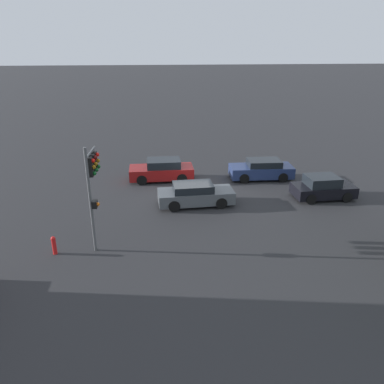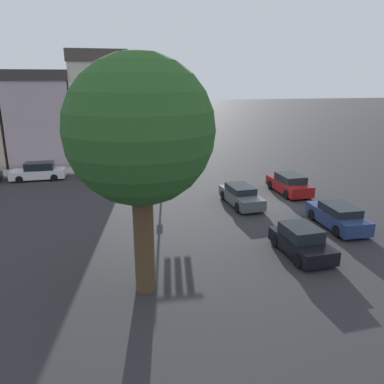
{
  "view_description": "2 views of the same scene",
  "coord_description": "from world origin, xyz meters",
  "px_view_note": "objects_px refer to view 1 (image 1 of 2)",
  "views": [
    {
      "loc": [
        2.38,
        23.18,
        9.29
      ],
      "look_at": [
        0.44,
        4.29,
        1.66
      ],
      "focal_mm": 35.0,
      "sensor_mm": 36.0,
      "label": 1
    },
    {
      "loc": [
        -23.89,
        11.24,
        8.49
      ],
      "look_at": [
        0.14,
        5.81,
        1.15
      ],
      "focal_mm": 35.0,
      "sensor_mm": 36.0,
      "label": 2
    }
  ],
  "objects_px": {
    "crossing_car_0": "(162,170)",
    "traffic_signal": "(92,174)",
    "crossing_car_2": "(262,170)",
    "crossing_car_3": "(323,188)",
    "crossing_car_1": "(195,195)",
    "fire_hydrant": "(54,245)"
  },
  "relations": [
    {
      "from": "crossing_car_0",
      "to": "traffic_signal",
      "type": "bearing_deg",
      "value": 68.39
    },
    {
      "from": "crossing_car_2",
      "to": "crossing_car_3",
      "type": "distance_m",
      "value": 4.89
    },
    {
      "from": "traffic_signal",
      "to": "crossing_car_1",
      "type": "distance_m",
      "value": 7.35
    },
    {
      "from": "traffic_signal",
      "to": "crossing_car_0",
      "type": "xyz_separation_m",
      "value": [
        -3.37,
        -8.86,
        -2.89
      ]
    },
    {
      "from": "crossing_car_0",
      "to": "crossing_car_2",
      "type": "relative_size",
      "value": 1.0
    },
    {
      "from": "crossing_car_3",
      "to": "crossing_car_1",
      "type": "bearing_deg",
      "value": 179.61
    },
    {
      "from": "crossing_car_0",
      "to": "crossing_car_3",
      "type": "distance_m",
      "value": 11.01
    },
    {
      "from": "crossing_car_1",
      "to": "fire_hydrant",
      "type": "distance_m",
      "value": 8.79
    },
    {
      "from": "crossing_car_0",
      "to": "fire_hydrant",
      "type": "relative_size",
      "value": 4.95
    },
    {
      "from": "traffic_signal",
      "to": "crossing_car_1",
      "type": "xyz_separation_m",
      "value": [
        -5.27,
        -4.19,
        -2.95
      ]
    },
    {
      "from": "crossing_car_2",
      "to": "fire_hydrant",
      "type": "height_order",
      "value": "crossing_car_2"
    },
    {
      "from": "traffic_signal",
      "to": "crossing_car_0",
      "type": "relative_size",
      "value": 1.11
    },
    {
      "from": "crossing_car_0",
      "to": "crossing_car_3",
      "type": "height_order",
      "value": "crossing_car_0"
    },
    {
      "from": "crossing_car_0",
      "to": "crossing_car_1",
      "type": "distance_m",
      "value": 5.04
    },
    {
      "from": "fire_hydrant",
      "to": "crossing_car_2",
      "type": "bearing_deg",
      "value": -143.57
    },
    {
      "from": "traffic_signal",
      "to": "crossing_car_2",
      "type": "bearing_deg",
      "value": 41.77
    },
    {
      "from": "crossing_car_2",
      "to": "fire_hydrant",
      "type": "distance_m",
      "value": 15.56
    },
    {
      "from": "crossing_car_2",
      "to": "fire_hydrant",
      "type": "xyz_separation_m",
      "value": [
        12.52,
        9.24,
        -0.21
      ]
    },
    {
      "from": "crossing_car_3",
      "to": "crossing_car_2",
      "type": "bearing_deg",
      "value": 123.94
    },
    {
      "from": "fire_hydrant",
      "to": "traffic_signal",
      "type": "bearing_deg",
      "value": -156.52
    },
    {
      "from": "crossing_car_0",
      "to": "crossing_car_1",
      "type": "xyz_separation_m",
      "value": [
        -1.89,
        4.67,
        -0.06
      ]
    },
    {
      "from": "crossing_car_0",
      "to": "crossing_car_2",
      "type": "xyz_separation_m",
      "value": [
        -7.21,
        0.46,
        -0.04
      ]
    }
  ]
}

